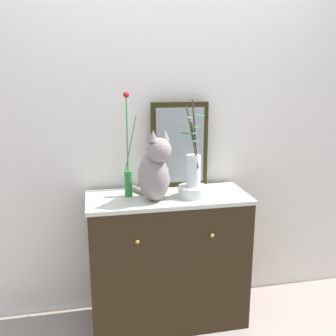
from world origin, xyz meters
TOP-DOWN VIEW (x-y plane):
  - ground_plane at (0.00, 0.00)m, footprint 6.00×6.00m
  - wall_back at (0.00, 0.29)m, footprint 4.40×0.08m
  - sideboard at (0.00, -0.00)m, footprint 1.02×0.45m
  - mirror_leaning at (0.12, 0.19)m, footprint 0.38×0.03m
  - cat_sitting at (-0.10, -0.08)m, footprint 0.26×0.42m
  - vase_slim_green at (-0.24, 0.04)m, footprint 0.08×0.05m
  - bowl_porcelain at (0.15, -0.05)m, footprint 0.19×0.19m
  - vase_glass_clear at (0.15, -0.05)m, footprint 0.17×0.15m

SIDE VIEW (x-z plane):
  - ground_plane at x=0.00m, z-range 0.00..0.00m
  - sideboard at x=0.00m, z-range 0.00..0.88m
  - bowl_porcelain at x=0.15m, z-range 0.88..0.95m
  - vase_slim_green at x=-0.24m, z-range 0.72..1.36m
  - cat_sitting at x=-0.10m, z-range 0.85..1.29m
  - vase_glass_clear at x=0.15m, z-range 0.81..1.34m
  - mirror_leaning at x=0.12m, z-range 0.88..1.45m
  - wall_back at x=0.00m, z-range 0.00..2.60m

